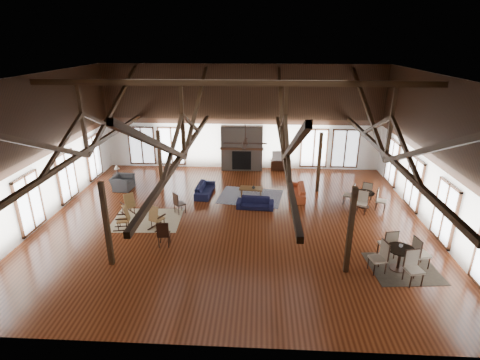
# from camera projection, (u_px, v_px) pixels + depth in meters

# --- Properties ---
(floor) EXTENTS (16.00, 16.00, 0.00)m
(floor) POSITION_uv_depth(u_px,v_px,m) (234.00, 220.00, 16.04)
(floor) COLOR #662D15
(floor) RESTS_ON ground
(ceiling) EXTENTS (16.00, 14.00, 0.02)m
(ceiling) POSITION_uv_depth(u_px,v_px,m) (233.00, 76.00, 13.89)
(ceiling) COLOR black
(ceiling) RESTS_ON wall_back
(wall_back) EXTENTS (16.00, 0.02, 6.00)m
(wall_back) POSITION_uv_depth(u_px,v_px,m) (242.00, 118.00, 21.49)
(wall_back) COLOR white
(wall_back) RESTS_ON floor
(wall_front) EXTENTS (16.00, 0.02, 6.00)m
(wall_front) POSITION_uv_depth(u_px,v_px,m) (212.00, 243.00, 8.44)
(wall_front) COLOR white
(wall_front) RESTS_ON floor
(wall_left) EXTENTS (0.02, 14.00, 6.00)m
(wall_left) POSITION_uv_depth(u_px,v_px,m) (40.00, 150.00, 15.37)
(wall_left) COLOR white
(wall_left) RESTS_ON floor
(wall_right) EXTENTS (0.02, 14.00, 6.00)m
(wall_right) POSITION_uv_depth(u_px,v_px,m) (438.00, 157.00, 14.55)
(wall_right) COLOR white
(wall_right) RESTS_ON floor
(roof_truss) EXTENTS (15.60, 14.07, 3.14)m
(roof_truss) POSITION_uv_depth(u_px,v_px,m) (233.00, 128.00, 14.60)
(roof_truss) COLOR black
(roof_truss) RESTS_ON wall_back
(post_grid) EXTENTS (8.16, 7.16, 3.05)m
(post_grid) POSITION_uv_depth(u_px,v_px,m) (234.00, 188.00, 15.49)
(post_grid) COLOR black
(post_grid) RESTS_ON floor
(fireplace) EXTENTS (2.50, 0.69, 2.60)m
(fireplace) POSITION_uv_depth(u_px,v_px,m) (242.00, 148.00, 21.80)
(fireplace) COLOR #736457
(fireplace) RESTS_ON floor
(ceiling_fan) EXTENTS (1.60, 1.60, 0.75)m
(ceiling_fan) POSITION_uv_depth(u_px,v_px,m) (245.00, 142.00, 13.74)
(ceiling_fan) COLOR black
(ceiling_fan) RESTS_ON roof_truss
(sofa_navy_front) EXTENTS (1.73, 0.78, 0.49)m
(sofa_navy_front) POSITION_uv_depth(u_px,v_px,m) (255.00, 203.00, 17.12)
(sofa_navy_front) COLOR black
(sofa_navy_front) RESTS_ON floor
(sofa_navy_left) EXTENTS (1.89, 0.84, 0.54)m
(sofa_navy_left) POSITION_uv_depth(u_px,v_px,m) (205.00, 189.00, 18.61)
(sofa_navy_left) COLOR black
(sofa_navy_left) RESTS_ON floor
(sofa_orange) EXTENTS (2.00, 0.82, 0.58)m
(sofa_orange) POSITION_uv_depth(u_px,v_px,m) (296.00, 191.00, 18.32)
(sofa_orange) COLOR #9B3C1E
(sofa_orange) RESTS_ON floor
(coffee_table) EXTENTS (1.19, 0.68, 0.43)m
(coffee_table) POSITION_uv_depth(u_px,v_px,m) (251.00, 189.00, 18.37)
(coffee_table) COLOR brown
(coffee_table) RESTS_ON floor
(vase) EXTENTS (0.19, 0.19, 0.18)m
(vase) POSITION_uv_depth(u_px,v_px,m) (254.00, 187.00, 18.22)
(vase) COLOR #B2B2B2
(vase) RESTS_ON coffee_table
(armchair) EXTENTS (1.15, 1.03, 0.71)m
(armchair) POSITION_uv_depth(u_px,v_px,m) (123.00, 183.00, 19.23)
(armchair) COLOR #2C2D2F
(armchair) RESTS_ON floor
(side_table_lamp) EXTENTS (0.41, 0.41, 1.05)m
(side_table_lamp) POSITION_uv_depth(u_px,v_px,m) (118.00, 176.00, 20.01)
(side_table_lamp) COLOR black
(side_table_lamp) RESTS_ON floor
(rocking_chair_a) EXTENTS (0.88, 0.88, 1.05)m
(rocking_chair_a) POSITION_uv_depth(u_px,v_px,m) (129.00, 205.00, 16.37)
(rocking_chair_a) COLOR olive
(rocking_chair_a) RESTS_ON floor
(rocking_chair_b) EXTENTS (0.74, 0.91, 1.04)m
(rocking_chair_b) POSITION_uv_depth(u_px,v_px,m) (156.00, 218.00, 15.19)
(rocking_chair_b) COLOR olive
(rocking_chair_b) RESTS_ON floor
(rocking_chair_c) EXTENTS (0.84, 0.54, 1.01)m
(rocking_chair_c) POSITION_uv_depth(u_px,v_px,m) (125.00, 218.00, 15.17)
(rocking_chair_c) COLOR olive
(rocking_chair_c) RESTS_ON floor
(side_chair_a) EXTENTS (0.59, 0.59, 0.99)m
(side_chair_a) POSITION_uv_depth(u_px,v_px,m) (178.00, 202.00, 16.46)
(side_chair_a) COLOR black
(side_chair_a) RESTS_ON floor
(side_chair_b) EXTENTS (0.48, 0.48, 1.04)m
(side_chair_b) POSITION_uv_depth(u_px,v_px,m) (163.00, 232.00, 13.82)
(side_chair_b) COLOR black
(side_chair_b) RESTS_ON floor
(cafe_table_near) EXTENTS (2.16, 2.16, 1.10)m
(cafe_table_near) POSITION_uv_depth(u_px,v_px,m) (400.00, 255.00, 12.49)
(cafe_table_near) COLOR black
(cafe_table_near) RESTS_ON floor
(cafe_table_far) EXTENTS (1.93, 1.93, 1.00)m
(cafe_table_far) POSITION_uv_depth(u_px,v_px,m) (365.00, 197.00, 17.15)
(cafe_table_far) COLOR black
(cafe_table_far) RESTS_ON floor
(cup_near) EXTENTS (0.16, 0.16, 0.10)m
(cup_near) POSITION_uv_depth(u_px,v_px,m) (401.00, 246.00, 12.47)
(cup_near) COLOR #B2B2B2
(cup_near) RESTS_ON cafe_table_near
(cup_far) EXTENTS (0.11, 0.11, 0.09)m
(cup_far) POSITION_uv_depth(u_px,v_px,m) (366.00, 192.00, 17.04)
(cup_far) COLOR #B2B2B2
(cup_far) RESTS_ON cafe_table_far
(tv_console) EXTENTS (1.15, 0.43, 0.58)m
(tv_console) POSITION_uv_depth(u_px,v_px,m) (281.00, 165.00, 22.11)
(tv_console) COLOR black
(tv_console) RESTS_ON floor
(television) EXTENTS (1.05, 0.24, 0.60)m
(television) POSITION_uv_depth(u_px,v_px,m) (281.00, 155.00, 21.90)
(television) COLOR #B2B2B2
(television) RESTS_ON tv_console
(rug_tan) EXTENTS (2.96, 2.38, 0.01)m
(rug_tan) POSITION_uv_depth(u_px,v_px,m) (147.00, 220.00, 16.07)
(rug_tan) COLOR #C1B386
(rug_tan) RESTS_ON floor
(rug_navy) EXTENTS (3.30, 2.68, 0.01)m
(rug_navy) POSITION_uv_depth(u_px,v_px,m) (250.00, 197.00, 18.42)
(rug_navy) COLOR #1A2349
(rug_navy) RESTS_ON floor
(rug_dark) EXTENTS (2.37, 2.18, 0.01)m
(rug_dark) POSITION_uv_depth(u_px,v_px,m) (403.00, 268.00, 12.72)
(rug_dark) COLOR black
(rug_dark) RESTS_ON floor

